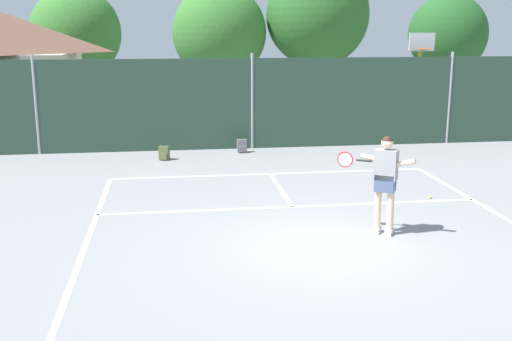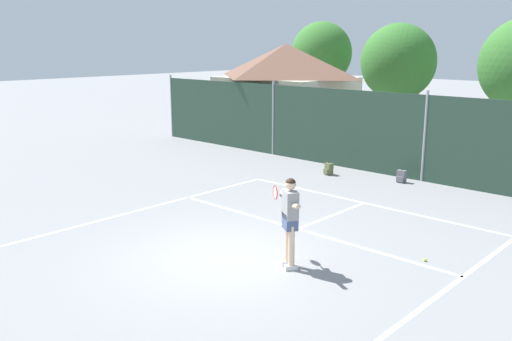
{
  "view_description": "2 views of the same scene",
  "coord_description": "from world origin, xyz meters",
  "px_view_note": "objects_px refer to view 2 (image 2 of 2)",
  "views": [
    {
      "loc": [
        -2.53,
        -9.93,
        3.8
      ],
      "look_at": [
        -0.75,
        2.76,
        0.76
      ],
      "focal_mm": 43.04,
      "sensor_mm": 36.0,
      "label": 1
    },
    {
      "loc": [
        7.82,
        -7.41,
        4.39
      ],
      "look_at": [
        -0.91,
        1.97,
        1.41
      ],
      "focal_mm": 38.18,
      "sensor_mm": 36.0,
      "label": 2
    }
  ],
  "objects_px": {
    "tennis_player": "(290,215)",
    "tennis_ball": "(425,260)",
    "backpack_grey": "(401,177)",
    "backpack_olive": "(329,169)"
  },
  "relations": [
    {
      "from": "backpack_olive",
      "to": "backpack_grey",
      "type": "relative_size",
      "value": 1.0
    },
    {
      "from": "tennis_player",
      "to": "backpack_olive",
      "type": "distance_m",
      "value": 8.23
    },
    {
      "from": "backpack_olive",
      "to": "backpack_grey",
      "type": "distance_m",
      "value": 2.47
    },
    {
      "from": "tennis_player",
      "to": "backpack_olive",
      "type": "height_order",
      "value": "tennis_player"
    },
    {
      "from": "tennis_ball",
      "to": "backpack_grey",
      "type": "relative_size",
      "value": 0.14
    },
    {
      "from": "tennis_ball",
      "to": "backpack_olive",
      "type": "distance_m",
      "value": 7.74
    },
    {
      "from": "tennis_ball",
      "to": "backpack_olive",
      "type": "xyz_separation_m",
      "value": [
        -5.96,
        4.94,
        0.16
      ]
    },
    {
      "from": "tennis_player",
      "to": "tennis_ball",
      "type": "xyz_separation_m",
      "value": [
        1.87,
        2.15,
        -1.08
      ]
    },
    {
      "from": "tennis_player",
      "to": "tennis_ball",
      "type": "height_order",
      "value": "tennis_player"
    },
    {
      "from": "tennis_player",
      "to": "tennis_ball",
      "type": "bearing_deg",
      "value": 48.89
    }
  ]
}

